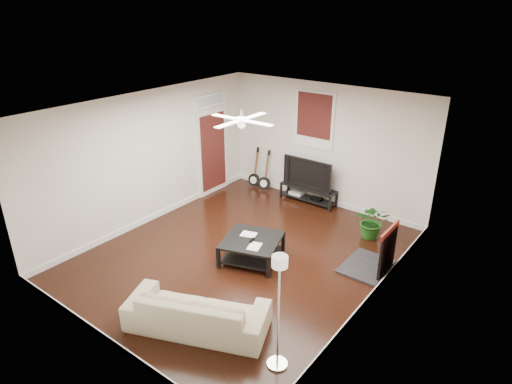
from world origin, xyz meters
TOP-DOWN VIEW (x-y plane):
  - room at (0.00, 0.00)m, footprint 5.01×6.01m
  - brick_accent at (2.49, 1.00)m, footprint 0.02×2.20m
  - fireplace at (2.20, 1.00)m, footprint 0.80×1.10m
  - window_back at (-0.30, 2.97)m, footprint 1.00×0.06m
  - door_left at (-2.46, 1.90)m, footprint 0.08×1.00m
  - tv_stand at (-0.25, 2.78)m, footprint 1.38×0.37m
  - tv at (-0.25, 2.80)m, footprint 1.24×0.16m
  - coffee_table at (0.23, -0.03)m, footprint 1.27×1.27m
  - sofa at (0.74, -1.99)m, footprint 2.21×1.53m
  - floor_lamp at (2.09, -1.89)m, footprint 0.36×0.36m
  - potted_plant at (1.67, 2.07)m, footprint 0.83×0.78m
  - guitar_left at (-1.85, 2.75)m, footprint 0.34×0.25m
  - guitar_right at (-1.50, 2.72)m, footprint 0.36×0.28m
  - ceiling_fan at (0.00, 0.00)m, footprint 1.24×1.24m

SIDE VIEW (x-z plane):
  - tv_stand at x=-0.25m, z-range 0.00..0.39m
  - coffee_table at x=0.23m, z-range 0.00..0.42m
  - sofa at x=0.74m, z-range 0.00..0.60m
  - potted_plant at x=1.67m, z-range 0.00..0.73m
  - fireplace at x=2.20m, z-range 0.00..0.92m
  - guitar_left at x=-1.85m, z-range 0.00..1.03m
  - guitar_right at x=-1.50m, z-range 0.00..1.03m
  - tv at x=-0.25m, z-range 0.39..1.10m
  - floor_lamp at x=2.09m, z-range 0.00..1.68m
  - door_left at x=-2.46m, z-range 0.00..2.50m
  - room at x=0.00m, z-range 0.00..2.80m
  - brick_accent at x=2.49m, z-range 0.00..2.80m
  - window_back at x=-0.30m, z-range 1.30..2.60m
  - ceiling_fan at x=0.00m, z-range 2.44..2.76m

